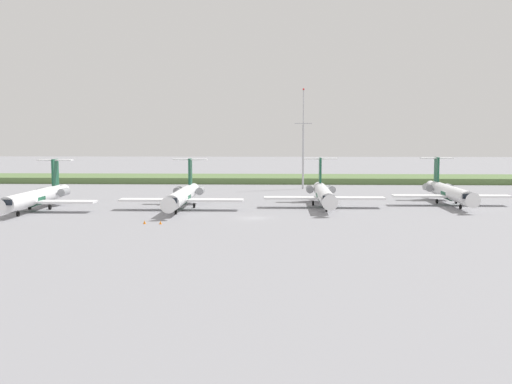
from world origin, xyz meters
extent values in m
plane|color=gray|center=(0.00, 30.00, 0.00)|extent=(500.00, 500.00, 0.00)
cube|color=#597542|center=(0.00, 79.81, 0.85)|extent=(320.00, 20.00, 1.70)
cylinder|color=white|center=(-39.88, 8.09, 2.45)|extent=(2.70, 24.00, 2.70)
cone|color=white|center=(-39.88, -5.41, 2.45)|extent=(2.70, 3.00, 2.70)
cone|color=white|center=(-39.88, 22.09, 2.45)|extent=(2.30, 4.00, 2.29)
cube|color=black|center=(-39.88, -3.51, 2.92)|extent=(2.03, 1.80, 0.90)
cylinder|color=#195138|center=(-39.88, 8.09, 2.30)|extent=(2.76, 3.60, 2.76)
cube|color=white|center=(-45.78, 7.09, 1.84)|extent=(11.00, 3.20, 0.36)
cube|color=white|center=(-33.97, 7.09, 1.84)|extent=(11.00, 3.20, 0.36)
cube|color=#195138|center=(-39.88, 19.09, 6.40)|extent=(0.36, 3.20, 5.20)
cube|color=white|center=(-39.88, 19.39, 8.80)|extent=(6.80, 1.80, 0.24)
cylinder|color=gray|center=(-42.13, 17.29, 2.65)|extent=(1.50, 3.40, 1.50)
cylinder|color=gray|center=(-37.63, 17.29, 2.65)|extent=(1.50, 3.40, 1.50)
cylinder|color=gray|center=(-39.88, 0.65, 1.00)|extent=(0.20, 0.20, 0.65)
cylinder|color=black|center=(-39.88, 0.65, 0.45)|extent=(0.30, 0.90, 0.90)
cylinder|color=black|center=(-41.78, 10.49, 0.45)|extent=(0.35, 0.90, 0.90)
cylinder|color=black|center=(-37.98, 10.49, 0.45)|extent=(0.35, 0.90, 0.90)
cylinder|color=white|center=(-13.59, 11.89, 2.45)|extent=(2.70, 24.00, 2.70)
cone|color=white|center=(-13.59, -1.61, 2.45)|extent=(2.70, 3.00, 2.70)
cone|color=white|center=(-13.59, 25.89, 2.45)|extent=(2.29, 4.00, 2.29)
cube|color=black|center=(-13.59, 0.29, 2.92)|extent=(2.03, 1.80, 0.90)
cylinder|color=#195138|center=(-13.59, 11.89, 2.30)|extent=(2.76, 3.60, 2.76)
cube|color=white|center=(-19.50, 10.89, 1.84)|extent=(11.00, 3.20, 0.36)
cube|color=white|center=(-7.69, 10.89, 1.84)|extent=(11.00, 3.20, 0.36)
cube|color=#195138|center=(-13.59, 22.89, 6.40)|extent=(0.36, 3.20, 5.20)
cube|color=white|center=(-13.59, 23.19, 8.80)|extent=(6.80, 1.80, 0.24)
cylinder|color=gray|center=(-15.84, 21.09, 2.65)|extent=(1.50, 3.40, 1.50)
cylinder|color=gray|center=(-11.34, 21.09, 2.65)|extent=(1.50, 3.40, 1.50)
cylinder|color=gray|center=(-13.59, 4.45, 1.00)|extent=(0.20, 0.20, 0.65)
cylinder|color=black|center=(-13.59, 4.45, 0.45)|extent=(0.30, 0.90, 0.90)
cylinder|color=black|center=(-15.49, 14.29, 0.45)|extent=(0.35, 0.90, 0.90)
cylinder|color=black|center=(-11.69, 14.29, 0.45)|extent=(0.35, 0.90, 0.90)
cylinder|color=white|center=(12.90, 16.49, 2.45)|extent=(2.70, 24.00, 2.70)
cone|color=white|center=(12.90, 2.99, 2.45)|extent=(2.70, 3.00, 2.70)
cone|color=white|center=(12.90, 30.49, 2.45)|extent=(2.29, 4.00, 2.29)
cube|color=black|center=(12.90, 4.89, 2.92)|extent=(2.03, 1.80, 0.90)
cylinder|color=#195138|center=(12.90, 16.49, 2.30)|extent=(2.76, 3.60, 2.76)
cube|color=white|center=(6.99, 15.49, 1.84)|extent=(11.00, 3.20, 0.36)
cube|color=white|center=(18.80, 15.49, 1.84)|extent=(11.00, 3.20, 0.36)
cube|color=#195138|center=(12.90, 27.49, 6.40)|extent=(0.36, 3.20, 5.20)
cube|color=white|center=(12.90, 27.79, 8.80)|extent=(6.80, 1.80, 0.24)
cylinder|color=gray|center=(10.65, 25.69, 2.65)|extent=(1.50, 3.40, 1.50)
cylinder|color=gray|center=(15.15, 25.69, 2.65)|extent=(1.50, 3.40, 1.50)
cylinder|color=gray|center=(12.90, 9.05, 1.00)|extent=(0.20, 0.20, 0.65)
cylinder|color=black|center=(12.90, 9.05, 0.45)|extent=(0.30, 0.90, 0.90)
cylinder|color=black|center=(11.00, 18.89, 0.45)|extent=(0.35, 0.90, 0.90)
cylinder|color=black|center=(14.80, 18.89, 0.45)|extent=(0.35, 0.90, 0.90)
cylinder|color=white|center=(38.01, 21.10, 2.45)|extent=(2.70, 24.00, 2.70)
cone|color=white|center=(38.01, 7.60, 2.45)|extent=(2.70, 3.00, 2.70)
cone|color=white|center=(38.01, 35.10, 2.45)|extent=(2.30, 4.00, 2.29)
cube|color=black|center=(38.01, 9.50, 2.92)|extent=(2.03, 1.80, 0.90)
cylinder|color=#195138|center=(38.01, 21.10, 2.30)|extent=(2.76, 3.60, 2.76)
cube|color=white|center=(32.11, 20.10, 1.84)|extent=(11.00, 3.20, 0.36)
cube|color=white|center=(43.92, 20.10, 1.84)|extent=(11.00, 3.20, 0.36)
cube|color=#195138|center=(38.01, 32.10, 6.40)|extent=(0.36, 3.20, 5.20)
cube|color=white|center=(38.01, 32.40, 8.80)|extent=(6.80, 1.80, 0.24)
cylinder|color=gray|center=(35.76, 30.30, 2.65)|extent=(1.50, 3.40, 1.50)
cylinder|color=gray|center=(40.26, 30.30, 2.65)|extent=(1.50, 3.40, 1.50)
cylinder|color=gray|center=(38.01, 13.66, 1.00)|extent=(0.20, 0.20, 0.65)
cylinder|color=black|center=(38.01, 13.66, 0.45)|extent=(0.30, 0.90, 0.90)
cylinder|color=black|center=(36.11, 23.50, 0.45)|extent=(0.35, 0.90, 0.90)
cylinder|color=black|center=(39.91, 23.50, 0.45)|extent=(0.35, 0.90, 0.90)
cylinder|color=#B2B2B7|center=(10.44, 56.51, 8.07)|extent=(0.50, 0.50, 16.14)
cylinder|color=#B2B2B7|center=(10.44, 56.51, 20.49)|extent=(0.28, 0.28, 8.69)
cube|color=#B2B2B7|center=(10.44, 56.51, 16.54)|extent=(4.40, 0.20, 0.20)
sphere|color=red|center=(10.44, 56.51, 25.08)|extent=(0.50, 0.50, 0.50)
cone|color=orange|center=(-16.58, -7.40, 0.28)|extent=(0.44, 0.44, 0.55)
cone|color=orange|center=(-14.04, -7.60, 0.28)|extent=(0.44, 0.44, 0.55)
camera|label=1|loc=(4.27, -104.57, 14.03)|focal=44.58mm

